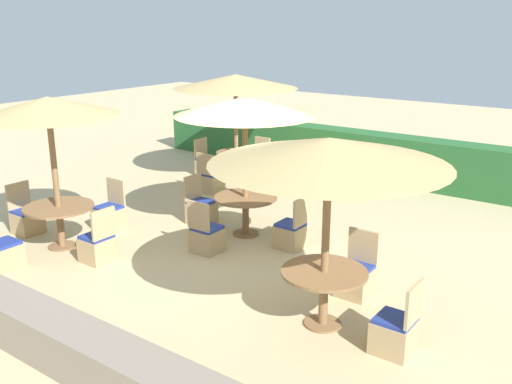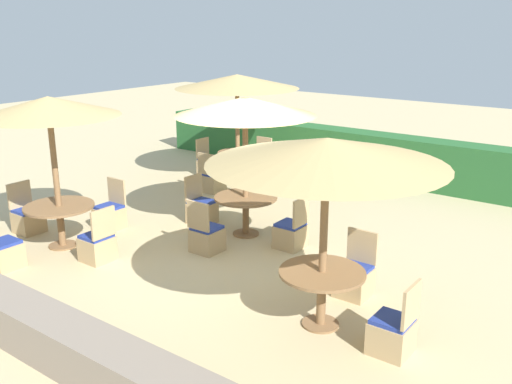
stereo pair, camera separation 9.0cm
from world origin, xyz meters
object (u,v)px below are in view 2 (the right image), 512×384
round_table_center (246,204)px  parasol_center (245,107)px  patio_chair_front_left_west (28,219)px  patio_chair_center_south (206,237)px  patio_chair_front_right_north (355,278)px  patio_chair_center_east (291,233)px  round_table_front_left (60,213)px  round_table_back_left (238,159)px  parasol_back_left (237,82)px  parasol_front_left (48,107)px  patio_chair_front_left_north (110,215)px  patio_chair_back_left_west (209,165)px  patio_chair_front_right_east (393,333)px  patio_chair_back_left_north (260,164)px  parasol_front_right (327,152)px  patio_chair_front_left_south (4,252)px  patio_chair_front_left_east (98,246)px  patio_chair_center_west (201,210)px  round_table_front_right (322,282)px  patio_chair_back_left_south (212,180)px

round_table_center → parasol_center: bearing=0.0°
patio_chair_front_left_west → patio_chair_center_south: 3.51m
patio_chair_front_right_north → patio_chair_center_east: bearing=-29.3°
round_table_front_left → round_table_back_left: bearing=91.3°
parasol_back_left → round_table_back_left: bearing=-90.0°
parasol_front_left → patio_chair_front_left_north: parasol_front_left is taller
parasol_back_left → patio_chair_front_left_west: 5.55m
patio_chair_back_left_west → patio_chair_front_right_east: size_ratio=1.00×
parasol_center → round_table_center: size_ratio=2.20×
round_table_back_left → patio_chair_front_left_north: bearing=-89.0°
patio_chair_center_south → patio_chair_back_left_west: bearing=130.6°
patio_chair_back_left_north → patio_chair_front_left_west: size_ratio=1.00×
parasol_back_left → patio_chair_center_east: parasol_back_left is taller
parasol_back_left → round_table_center: 4.02m
parasol_front_right → round_table_front_left: bearing=-176.0°
parasol_center → patio_chair_front_left_south: bearing=-122.3°
parasol_back_left → parasol_front_left: parasol_front_left is taller
patio_chair_front_left_north → parasol_front_right: bearing=171.4°
parasol_back_left → parasol_front_left: (0.11, -5.08, 0.02)m
patio_chair_front_left_east → patio_chair_front_left_west: same height
parasol_center → patio_chair_center_west: 2.35m
patio_chair_front_left_south → patio_chair_front_left_west: bearing=134.6°
parasol_back_left → patio_chair_front_left_north: (0.07, -3.98, -2.15)m
parasol_back_left → round_table_front_right: 7.18m
patio_chair_front_right_east → patio_chair_front_left_west: bearing=91.9°
patio_chair_back_left_west → round_table_center: (3.31, -2.76, 0.33)m
patio_chair_back_left_west → round_table_front_left: (1.09, -5.12, 0.34)m
parasol_front_right → patio_chair_center_east: (-1.74, 1.97, -2.03)m
patio_chair_front_right_north → patio_chair_front_left_south: 5.48m
round_table_back_left → patio_chair_center_west: bearing=-65.4°
round_table_back_left → patio_chair_front_left_south: bearing=-88.6°
patio_chair_back_left_north → round_table_front_right: size_ratio=0.85×
patio_chair_front_left_east → patio_chair_back_left_north: bearing=10.5°
patio_chair_front_right_north → patio_chair_front_left_north: same height
round_table_front_left → patio_chair_front_left_west: patio_chair_front_left_west is taller
patio_chair_front_left_east → parasol_center: (1.21, 2.38, 2.08)m
patio_chair_back_left_south → parasol_front_left: (0.07, -4.07, 2.16)m
round_table_front_left → patio_chair_center_west: patio_chair_center_west is taller
round_table_back_left → parasol_center: parasol_center is taller
patio_chair_center_south → patio_chair_back_left_north: bearing=116.1°
patio_chair_back_left_north → patio_chair_back_left_south: same height
parasol_back_left → patio_chair_front_left_west: bearing=-101.1°
round_table_back_left → parasol_center: bearing=-49.4°
round_table_center → patio_chair_center_east: (1.02, -0.05, -0.33)m
patio_chair_front_right_north → patio_chair_center_south: bearing=0.8°
parasol_front_left → patio_chair_center_west: bearing=64.1°
patio_chair_front_left_west → patio_chair_center_east: size_ratio=1.00×
patio_chair_front_right_north → patio_chair_front_right_east: (1.05, -1.07, 0.00)m
parasol_front_right → patio_chair_front_left_west: (-6.08, -0.29, -2.03)m
patio_chair_back_left_west → patio_chair_center_west: (2.23, -2.77, 0.00)m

